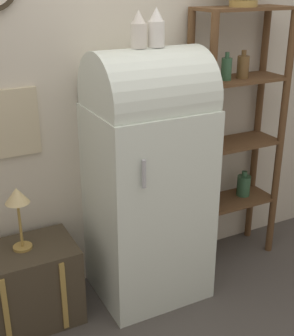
% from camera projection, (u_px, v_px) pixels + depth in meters
% --- Properties ---
extents(ground_plane, '(12.00, 12.00, 0.00)m').
position_uv_depth(ground_plane, '(167.00, 310.00, 2.95)').
color(ground_plane, '#4C4742').
extents(wall_back, '(7.00, 0.09, 2.70)m').
position_uv_depth(wall_back, '(124.00, 80.00, 2.91)').
color(wall_back, beige).
rests_on(wall_back, ground_plane).
extents(refrigerator, '(0.67, 0.60, 1.59)m').
position_uv_depth(refrigerator, '(148.00, 175.00, 2.86)').
color(refrigerator, silver).
rests_on(refrigerator, ground_plane).
extents(suitcase_trunk, '(0.59, 0.41, 0.50)m').
position_uv_depth(suitcase_trunk, '(27.00, 285.00, 2.78)').
color(suitcase_trunk, '#423828').
rests_on(suitcase_trunk, ground_plane).
extents(shelf_unit, '(0.66, 0.30, 1.78)m').
position_uv_depth(shelf_unit, '(235.00, 131.00, 3.21)').
color(shelf_unit, brown).
rests_on(shelf_unit, ground_plane).
extents(vase_left, '(0.09, 0.09, 0.20)m').
position_uv_depth(vase_left, '(139.00, 30.00, 2.51)').
color(vase_left, silver).
rests_on(vase_left, refrigerator).
extents(vase_center, '(0.09, 0.09, 0.21)m').
position_uv_depth(vase_center, '(156.00, 29.00, 2.55)').
color(vase_center, white).
rests_on(vase_center, refrigerator).
extents(desk_lamp, '(0.14, 0.14, 0.38)m').
position_uv_depth(desk_lamp, '(17.00, 202.00, 2.59)').
color(desk_lamp, '#AD8942').
rests_on(desk_lamp, suitcase_trunk).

